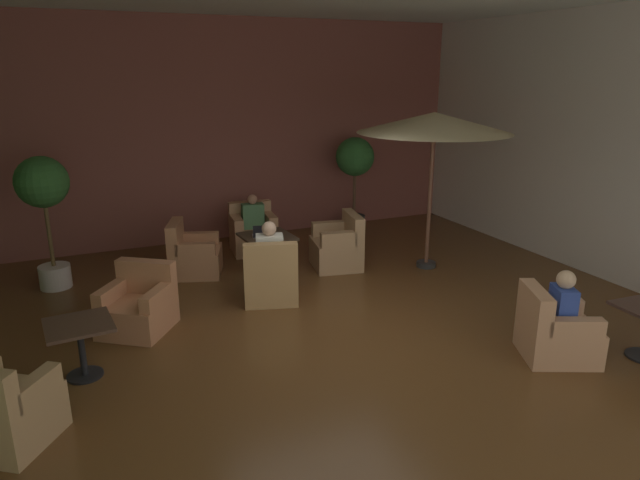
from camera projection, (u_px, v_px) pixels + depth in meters
name	position (u px, v px, depth m)	size (l,w,h in m)	color
ground_plane	(336.00, 335.00, 7.09)	(9.53, 9.59, 0.02)	brown
wall_back_brick	(228.00, 132.00, 10.66)	(9.53, 0.08, 4.09)	brown
wall_right_plain	(627.00, 149.00, 8.33)	(0.08, 9.59, 4.09)	silver
cafe_table_front_left	(267.00, 242.00, 9.11)	(0.83, 0.83, 0.62)	black
armchair_front_left_north	(338.00, 247.00, 9.41)	(0.89, 0.94, 0.90)	tan
armchair_front_left_east	(253.00, 233.00, 10.23)	(0.85, 0.82, 0.87)	tan
armchair_front_left_south	(193.00, 255.00, 9.06)	(0.98, 0.96, 0.87)	#BC7C53
armchair_front_left_west	(270.00, 278.00, 8.03)	(0.92, 0.93, 0.92)	tan
armchair_front_right_east	(555.00, 332.00, 6.44)	(1.00, 0.97, 0.83)	tan
cafe_table_mid_center	(80.00, 337.00, 5.98)	(0.72, 0.72, 0.62)	black
armchair_mid_center_north	(138.00, 307.00, 7.14)	(1.09, 1.09, 0.83)	#C07A51
armchair_mid_center_east	(1.00, 412.00, 4.91)	(1.03, 1.02, 0.87)	tan
patio_umbrella_tall_red	(434.00, 123.00, 8.83)	(2.42, 2.42, 2.54)	#2D2D2D
potted_tree_left_corner	(44.00, 197.00, 8.20)	(0.75, 0.75, 1.99)	silver
potted_tree_mid_left	(355.00, 167.00, 11.06)	(0.75, 0.75, 1.92)	#3A3837
patron_blue_shirt	(253.00, 214.00, 10.09)	(0.40, 0.24, 0.61)	#4C7A4E
patron_by_window	(563.00, 300.00, 6.32)	(0.33, 0.40, 0.64)	#2D4498
patron_with_friend	(270.00, 248.00, 7.95)	(0.43, 0.34, 0.70)	silver
iced_drink_cup	(266.00, 231.00, 9.12)	(0.08, 0.08, 0.11)	white
open_laptop	(263.00, 234.00, 9.00)	(0.35, 0.29, 0.20)	#9EA0A5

